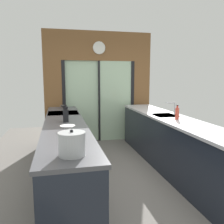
# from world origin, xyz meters

# --- Properties ---
(ground_plane) EXTENTS (5.04, 7.60, 0.02)m
(ground_plane) POSITION_xyz_m (0.00, 0.60, -0.01)
(ground_plane) COLOR slate
(back_wall_unit) EXTENTS (2.64, 0.12, 2.70)m
(back_wall_unit) POSITION_xyz_m (0.00, 2.40, 1.53)
(back_wall_unit) COLOR brown
(back_wall_unit) RESTS_ON ground_plane
(left_counter_run) EXTENTS (0.62, 3.80, 0.92)m
(left_counter_run) POSITION_xyz_m (-0.91, 0.13, 0.47)
(left_counter_run) COLOR #1E232D
(left_counter_run) RESTS_ON ground_plane
(right_counter_run) EXTENTS (0.62, 3.80, 0.92)m
(right_counter_run) POSITION_xyz_m (0.91, 0.30, 0.46)
(right_counter_run) COLOR #1E232D
(right_counter_run) RESTS_ON ground_plane
(sink_faucet) EXTENTS (0.19, 0.02, 0.24)m
(sink_faucet) POSITION_xyz_m (1.05, 0.55, 1.08)
(sink_faucet) COLOR #B7BABC
(sink_faucet) RESTS_ON right_counter_run
(oven_range) EXTENTS (0.60, 0.60, 0.92)m
(oven_range) POSITION_xyz_m (-0.91, 1.25, 0.46)
(oven_range) COLOR black
(oven_range) RESTS_ON ground_plane
(mixing_bowl_near) EXTENTS (0.20, 0.20, 0.07)m
(mixing_bowl_near) POSITION_xyz_m (-0.89, -0.35, 0.96)
(mixing_bowl_near) COLOR silver
(mixing_bowl_near) RESTS_ON left_counter_run
(mixing_bowl_far) EXTENTS (0.16, 0.16, 0.08)m
(mixing_bowl_far) POSITION_xyz_m (-0.89, 1.86, 0.96)
(mixing_bowl_far) COLOR #514C47
(mixing_bowl_far) RESTS_ON left_counter_run
(knife_block) EXTENTS (0.08, 0.14, 0.27)m
(knife_block) POSITION_xyz_m (-0.89, 0.32, 1.02)
(knife_block) COLOR black
(knife_block) RESTS_ON left_counter_run
(stock_pot) EXTENTS (0.24, 0.24, 0.24)m
(stock_pot) POSITION_xyz_m (-0.89, -1.30, 1.03)
(stock_pot) COLOR #B7BABC
(stock_pot) RESTS_ON left_counter_run
(soap_bottle) EXTENTS (0.06, 0.06, 0.24)m
(soap_bottle) POSITION_xyz_m (0.89, 0.10, 1.02)
(soap_bottle) COLOR #B23D2D
(soap_bottle) RESTS_ON right_counter_run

